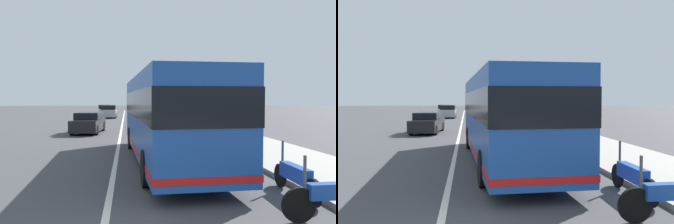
% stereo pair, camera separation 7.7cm
% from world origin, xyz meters
% --- Properties ---
extents(sidewalk_curb, '(110.00, 3.60, 0.14)m').
position_xyz_m(sidewalk_curb, '(10.00, -6.58, 0.07)').
color(sidewalk_curb, '#9E998E').
rests_on(sidewalk_curb, ground).
extents(lane_divider_line, '(110.00, 0.16, 0.01)m').
position_xyz_m(lane_divider_line, '(10.00, 0.00, 0.00)').
color(lane_divider_line, silver).
rests_on(lane_divider_line, ground).
extents(coach_bus, '(11.43, 3.00, 3.14)m').
position_xyz_m(coach_bus, '(8.86, -1.91, 1.78)').
color(coach_bus, '#1E4C9E').
rests_on(coach_bus, ground).
extents(motorcycle_by_tree, '(0.25, 2.13, 1.29)m').
position_xyz_m(motorcycle_by_tree, '(2.18, -4.37, 0.48)').
color(motorcycle_by_tree, black).
rests_on(motorcycle_by_tree, ground).
extents(motorcycle_angled, '(2.36, 0.27, 1.26)m').
position_xyz_m(motorcycle_angled, '(3.92, -4.46, 0.48)').
color(motorcycle_angled, black).
rests_on(motorcycle_angled, ground).
extents(motorcycle_far_end, '(2.16, 0.38, 1.26)m').
position_xyz_m(motorcycle_far_end, '(7.22, -4.23, 0.47)').
color(motorcycle_far_end, black).
rests_on(motorcycle_far_end, ground).
extents(car_oncoming, '(4.66, 2.04, 1.41)m').
position_xyz_m(car_oncoming, '(20.28, 2.18, 0.68)').
color(car_oncoming, black).
rests_on(car_oncoming, ground).
extents(car_far_distant, '(4.28, 1.95, 1.48)m').
position_xyz_m(car_far_distant, '(44.39, 2.61, 0.69)').
color(car_far_distant, silver).
rests_on(car_far_distant, ground).
extents(car_ahead_same_lane, '(4.34, 2.00, 1.54)m').
position_xyz_m(car_ahead_same_lane, '(38.79, 1.81, 0.73)').
color(car_ahead_same_lane, gray).
rests_on(car_ahead_same_lane, ground).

